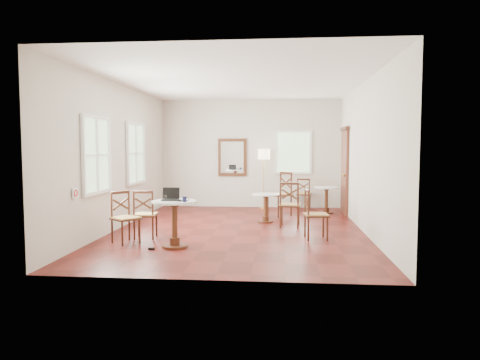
% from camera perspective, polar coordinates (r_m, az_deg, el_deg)
% --- Properties ---
extents(ground, '(7.00, 7.00, 0.00)m').
position_cam_1_polar(ground, '(9.21, -0.17, -6.36)').
color(ground, '#51120D').
rests_on(ground, ground).
extents(room_shell, '(5.02, 7.02, 3.01)m').
position_cam_1_polar(room_shell, '(9.33, -0.39, 5.45)').
color(room_shell, beige).
rests_on(room_shell, ground).
extents(cafe_table_near, '(0.75, 0.75, 0.80)m').
position_cam_1_polar(cafe_table_near, '(7.60, -8.36, -4.90)').
color(cafe_table_near, '#432010').
rests_on(cafe_table_near, ground).
extents(cafe_table_mid, '(0.61, 0.61, 0.64)m').
position_cam_1_polar(cafe_table_mid, '(10.05, 3.30, -3.17)').
color(cafe_table_mid, '#432010').
rests_on(cafe_table_mid, ground).
extents(cafe_table_back, '(0.64, 0.64, 0.67)m').
position_cam_1_polar(cafe_table_back, '(11.60, 10.98, -2.15)').
color(cafe_table_back, '#432010').
rests_on(cafe_table_back, ground).
extents(chair_near_a, '(0.45, 0.45, 0.90)m').
position_cam_1_polar(chair_near_a, '(8.46, -12.03, -4.32)').
color(chair_near_a, '#432010').
rests_on(chair_near_a, ground).
extents(chair_near_b, '(0.59, 0.59, 0.91)m').
position_cam_1_polar(chair_near_b, '(8.15, -14.49, -4.66)').
color(chair_near_b, '#432010').
rests_on(chair_near_b, ground).
extents(chair_mid_a, '(0.48, 0.48, 0.96)m').
position_cam_1_polar(chair_mid_a, '(9.48, 6.37, -3.14)').
color(chair_mid_a, '#432010').
rests_on(chair_mid_a, ground).
extents(chair_mid_b, '(0.47, 0.47, 0.92)m').
position_cam_1_polar(chair_mid_b, '(8.33, 9.53, -4.35)').
color(chair_mid_b, '#432010').
rests_on(chair_mid_b, ground).
extents(chair_back_a, '(0.44, 0.44, 0.84)m').
position_cam_1_polar(chair_back_a, '(12.31, 8.15, -1.74)').
color(chair_back_a, '#432010').
rests_on(chair_back_a, ground).
extents(chair_back_b, '(0.70, 0.70, 1.08)m').
position_cam_1_polar(chair_back_b, '(11.04, 5.19, -1.78)').
color(chair_back_b, '#432010').
rests_on(chair_back_b, ground).
extents(floor_lamp, '(0.32, 0.32, 1.64)m').
position_cam_1_polar(floor_lamp, '(12.17, 3.07, 2.80)').
color(floor_lamp, '#BF8C3F').
rests_on(floor_lamp, ground).
extents(laptop, '(0.31, 0.26, 0.21)m').
position_cam_1_polar(laptop, '(7.67, -8.85, -2.15)').
color(laptop, black).
rests_on(laptop, cafe_table_near).
extents(mouse, '(0.09, 0.07, 0.03)m').
position_cam_1_polar(mouse, '(7.44, -7.71, -2.61)').
color(mouse, black).
rests_on(mouse, cafe_table_near).
extents(navy_mug, '(0.11, 0.07, 0.08)m').
position_cam_1_polar(navy_mug, '(7.40, -7.08, -2.44)').
color(navy_mug, '#101137').
rests_on(navy_mug, cafe_table_near).
extents(water_glass, '(0.06, 0.06, 0.10)m').
position_cam_1_polar(water_glass, '(7.53, -9.59, -2.27)').
color(water_glass, white).
rests_on(water_glass, cafe_table_near).
extents(power_adapter, '(0.10, 0.06, 0.04)m').
position_cam_1_polar(power_adapter, '(7.59, -11.25, -8.59)').
color(power_adapter, black).
rests_on(power_adapter, ground).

